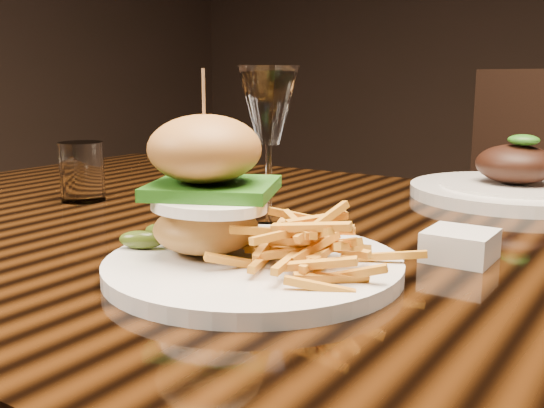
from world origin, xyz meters
The scene contains 7 objects.
dining_table centered at (0.00, 0.00, 0.67)m, with size 1.60×0.90×0.75m.
burger_plate centered at (-0.03, -0.18, 0.80)m, with size 0.28×0.28×0.19m.
ramekin centered at (0.13, -0.02, 0.77)m, with size 0.07×0.07×0.03m, color silver.
wine_glass centered at (-0.10, -0.03, 0.89)m, with size 0.07×0.07×0.19m.
water_tumbler centered at (-0.44, -0.02, 0.79)m, with size 0.06×0.06×0.09m, color white.
far_dish centered at (0.09, 0.36, 0.77)m, with size 0.31×0.31×0.10m.
chair_far centered at (0.02, 0.89, 0.54)m, with size 0.59×0.59×0.95m.
Camera 1 is at (0.31, -0.64, 0.93)m, focal length 42.00 mm.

